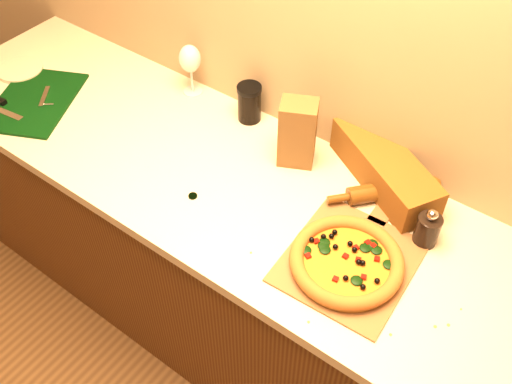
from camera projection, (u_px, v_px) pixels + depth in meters
name	position (u px, v px, depth m)	size (l,w,h in m)	color
cabinet	(277.00, 291.00, 2.07)	(2.80, 0.65, 0.86)	#49220F
countertop	(281.00, 209.00, 1.74)	(2.84, 0.68, 0.04)	beige
pizza_peel	(352.00, 258.00, 1.58)	(0.35, 0.51, 0.01)	brown
pizza	(346.00, 261.00, 1.55)	(0.31, 0.31, 0.04)	gold
cutting_board	(33.00, 101.00, 2.06)	(0.40, 0.45, 0.03)	black
bottle_cap	(193.00, 196.00, 1.74)	(0.03, 0.03, 0.01)	black
pepper_grinder	(427.00, 229.00, 1.59)	(0.07, 0.07, 0.13)	black
rolling_pin	(393.00, 190.00, 1.73)	(0.29, 0.33, 0.06)	#57300E
bread_bag	(384.00, 168.00, 1.75)	(0.42, 0.14, 0.12)	brown
wine_glass	(190.00, 60.00, 2.01)	(0.08, 0.08, 0.19)	silver
paper_bag	(298.00, 133.00, 1.78)	(0.11, 0.09, 0.23)	brown
dark_jar	(249.00, 103.00, 1.95)	(0.08, 0.08, 0.14)	black
side_plate	(21.00, 70.00, 2.19)	(0.17, 0.17, 0.02)	beige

